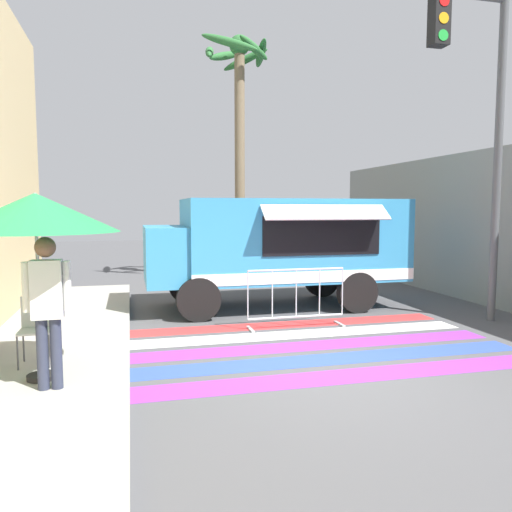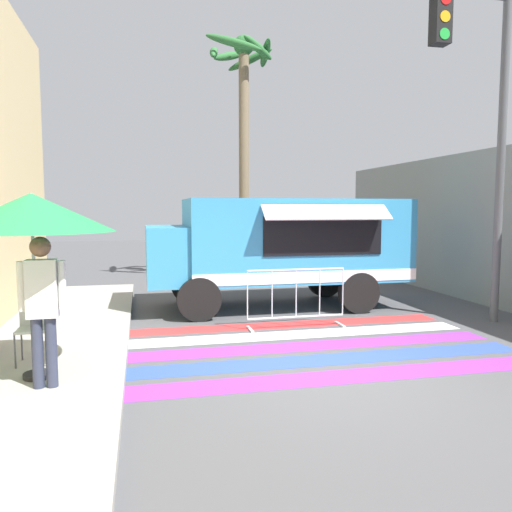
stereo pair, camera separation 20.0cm
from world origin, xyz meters
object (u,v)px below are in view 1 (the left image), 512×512
object	(u,v)px
patio_umbrella	(35,213)
vendor_person	(47,302)
food_truck	(273,243)
folding_chair	(36,323)
traffic_signal_pole	(466,91)
palm_tree	(238,106)
barricade_front	(296,298)

from	to	relation	value
patio_umbrella	vendor_person	xyz separation A→B (m)	(0.15, -0.39, -1.02)
food_truck	vendor_person	bearing A→B (deg)	-130.88
folding_chair	food_truck	bearing A→B (deg)	19.79
traffic_signal_pole	vendor_person	xyz separation A→B (m)	(-7.15, -2.33, -3.29)
food_truck	vendor_person	distance (m)	6.22
traffic_signal_pole	palm_tree	size ratio (longest dim) A/B	0.89
barricade_front	food_truck	bearing A→B (deg)	86.31
food_truck	barricade_front	xyz separation A→B (m)	(-0.13, -1.98, -0.91)
folding_chair	traffic_signal_pole	bearing A→B (deg)	-10.22
traffic_signal_pole	vendor_person	size ratio (longest dim) A/B	3.69
patio_umbrella	folding_chair	bearing A→B (deg)	103.28
barricade_front	palm_tree	bearing A→B (deg)	87.83
barricade_front	patio_umbrella	bearing A→B (deg)	-150.27
palm_tree	folding_chair	bearing A→B (deg)	-119.91
barricade_front	palm_tree	world-z (taller)	palm_tree
folding_chair	patio_umbrella	bearing A→B (deg)	-96.28
folding_chair	barricade_front	world-z (taller)	barricade_front
traffic_signal_pole	palm_tree	world-z (taller)	palm_tree
folding_chair	palm_tree	world-z (taller)	palm_tree
traffic_signal_pole	barricade_front	bearing A→B (deg)	173.00
patio_umbrella	palm_tree	xyz separation A→B (m)	(4.33, 8.53, 3.13)
patio_umbrella	barricade_front	bearing A→B (deg)	29.73
patio_umbrella	vendor_person	distance (m)	1.10
patio_umbrella	barricade_front	world-z (taller)	patio_umbrella
food_truck	barricade_front	bearing A→B (deg)	-93.69
food_truck	palm_tree	xyz separation A→B (m)	(0.11, 4.22, 3.84)
vendor_person	food_truck	bearing A→B (deg)	53.48
patio_umbrella	vendor_person	world-z (taller)	patio_umbrella
traffic_signal_pole	food_truck	bearing A→B (deg)	142.44
patio_umbrella	barricade_front	size ratio (longest dim) A/B	1.20
traffic_signal_pole	vendor_person	distance (m)	8.21
vendor_person	palm_tree	bearing A→B (deg)	69.27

